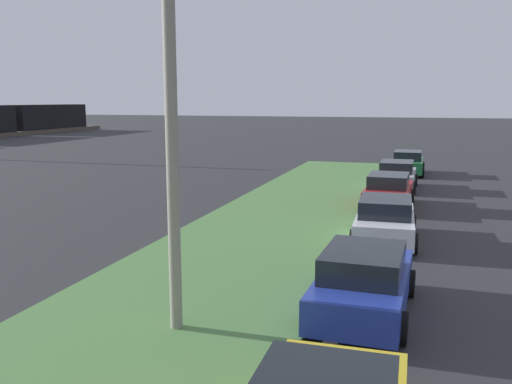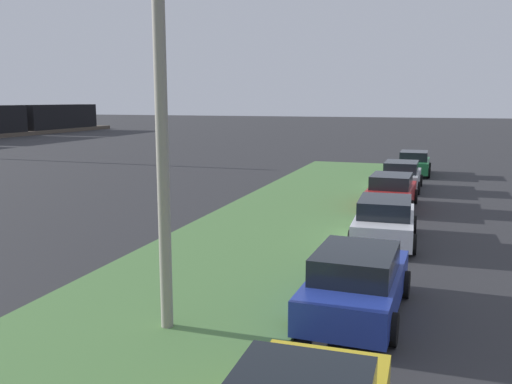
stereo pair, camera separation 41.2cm
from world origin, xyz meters
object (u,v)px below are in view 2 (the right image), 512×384
object	(u,v)px
parked_car_white	(385,221)
parked_car_red	(391,192)
parked_car_blue	(356,282)
parked_car_silver	(401,176)
parked_car_green	(414,163)
streetlight	(177,110)

from	to	relation	value
parked_car_white	parked_car_red	xyz separation A→B (m)	(5.87, 0.26, 0.00)
parked_car_blue	parked_car_silver	bearing A→B (deg)	2.25
parked_car_green	parked_car_silver	bearing A→B (deg)	176.50
parked_car_red	parked_car_green	world-z (taller)	same
parked_car_blue	parked_car_silver	distance (m)	17.48
streetlight	parked_car_silver	bearing A→B (deg)	-8.51
parked_car_green	streetlight	world-z (taller)	streetlight
parked_car_white	parked_car_silver	distance (m)	11.08
streetlight	parked_car_blue	bearing A→B (deg)	-55.13
parked_car_blue	streetlight	size ratio (longest dim) A/B	0.58
parked_car_silver	parked_car_green	bearing A→B (deg)	-2.78
parked_car_red	parked_car_silver	distance (m)	5.20
parked_car_green	parked_car_white	bearing A→B (deg)	179.34
parked_car_blue	parked_car_green	xyz separation A→B (m)	(23.53, -0.22, 0.00)
parked_car_blue	parked_car_red	bearing A→B (deg)	2.89
parked_car_green	streetlight	xyz separation A→B (m)	(-25.68, 3.31, 3.67)
parked_car_blue	streetlight	bearing A→B (deg)	126.63
parked_car_white	parked_car_silver	world-z (taller)	same
parked_car_blue	parked_car_red	xyz separation A→B (m)	(12.27, 0.24, 0.00)
parked_car_green	parked_car_red	bearing A→B (deg)	177.67
parked_car_blue	parked_car_green	distance (m)	23.53
streetlight	parked_car_red	bearing A→B (deg)	-11.16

